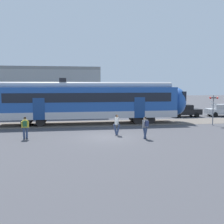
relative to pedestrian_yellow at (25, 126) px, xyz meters
name	(u,v)px	position (x,y,z in m)	size (l,w,h in m)	color
ground_plane	(108,137)	(6.20, -0.21, -0.99)	(160.00, 160.00, 0.00)	#424247
pedestrian_yellow	(25,126)	(0.00, 0.00, 0.00)	(0.53, 0.66, 1.67)	navy
pedestrian_white	(117,123)	(7.01, 0.44, -0.03)	(0.56, 0.65, 1.67)	navy
pedestrian_grey	(145,126)	(8.86, -1.36, 0.00)	(0.51, 0.71, 1.67)	navy
parked_car_black	(185,111)	(17.80, 11.20, -0.21)	(4.04, 1.84, 1.54)	black
parked_car_silver	(221,110)	(22.84, 11.11, -0.21)	(4.08, 1.92, 1.54)	#B7BABF
crossing_signal	(213,105)	(17.45, 3.97, 1.02)	(0.96, 0.21, 3.00)	gray
background_building	(28,91)	(-2.14, 16.51, 2.22)	(18.96, 5.00, 9.20)	gray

